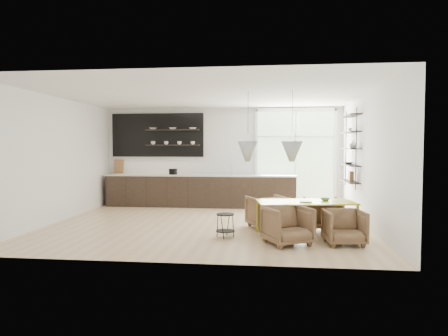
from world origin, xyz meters
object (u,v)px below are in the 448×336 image
dining_table (306,204)px  armchair_back_right (322,213)px  armchair_back_left (267,212)px  armchair_front_left (287,225)px  wire_stool (225,222)px  armchair_front_right (344,227)px

dining_table → armchair_back_right: 0.82m
armchair_back_left → armchair_back_right: bearing=152.6°
armchair_front_left → wire_stool: size_ratio=1.64×
wire_stool → armchair_back_left: bearing=52.1°
armchair_back_left → dining_table: bearing=111.9°
armchair_back_right → wire_stool: 2.18m
armchair_front_right → dining_table: bearing=127.7°
armchair_back_left → armchair_back_right: armchair_back_left is taller
dining_table → armchair_front_left: 0.88m
armchair_back_left → armchair_front_right: 1.92m
dining_table → armchair_front_right: dining_table is taller
armchair_back_right → armchair_front_right: 1.31m
armchair_back_left → armchair_back_right: (1.16, -0.05, -0.01)m
armchair_front_left → dining_table: bearing=35.7°
armchair_front_left → armchair_back_left: bearing=77.4°
armchair_back_left → armchair_front_left: size_ratio=1.01×
armchair_back_right → armchair_front_left: bearing=58.7°
armchair_back_right → wire_stool: armchair_back_right is taller
armchair_back_right → dining_table: bearing=56.3°
armchair_back_left → armchair_front_left: bearing=79.2°
armchair_back_left → armchair_front_left: (0.37, -1.44, -0.00)m
armchair_back_right → armchair_front_left: size_ratio=0.99×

